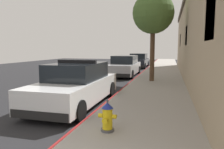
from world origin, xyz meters
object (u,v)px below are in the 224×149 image
(police_cruiser, at_px, (77,85))
(parked_car_silver_ahead, at_px, (125,66))
(street_tree, at_px, (153,14))
(fire_hydrant, at_px, (107,117))
(parked_car_dark_far, at_px, (139,61))

(police_cruiser, distance_m, parked_car_silver_ahead, 8.93)
(police_cruiser, distance_m, street_tree, 7.20)
(fire_hydrant, relative_size, street_tree, 0.14)
(parked_car_dark_far, relative_size, street_tree, 0.92)
(parked_car_silver_ahead, relative_size, street_tree, 0.92)
(fire_hydrant, xyz_separation_m, street_tree, (0.34, 8.46, 3.66))
(fire_hydrant, bearing_deg, parked_car_silver_ahead, 99.83)
(street_tree, bearing_deg, police_cruiser, -111.09)
(fire_hydrant, bearing_deg, street_tree, 87.67)
(parked_car_silver_ahead, distance_m, fire_hydrant, 11.64)
(police_cruiser, bearing_deg, street_tree, 68.91)
(parked_car_silver_ahead, distance_m, parked_car_dark_far, 7.71)
(police_cruiser, xyz_separation_m, parked_car_dark_far, (-0.05, 16.64, -0.00))
(parked_car_silver_ahead, height_order, street_tree, street_tree)
(parked_car_dark_far, height_order, fire_hydrant, parked_car_dark_far)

